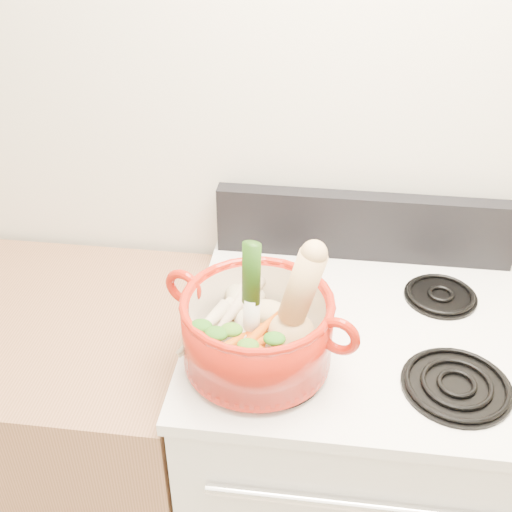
# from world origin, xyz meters

# --- Properties ---
(wall_back) EXTENTS (3.50, 0.02, 2.60)m
(wall_back) POSITION_xyz_m (0.00, 1.75, 1.30)
(wall_back) COLOR silver
(wall_back) RESTS_ON floor
(stove_body) EXTENTS (0.76, 0.65, 0.92)m
(stove_body) POSITION_xyz_m (0.00, 1.40, 0.46)
(stove_body) COLOR white
(stove_body) RESTS_ON floor
(cooktop) EXTENTS (0.78, 0.67, 0.03)m
(cooktop) POSITION_xyz_m (0.00, 1.40, 0.93)
(cooktop) COLOR silver
(cooktop) RESTS_ON stove_body
(control_backsplash) EXTENTS (0.76, 0.05, 0.18)m
(control_backsplash) POSITION_xyz_m (0.00, 1.70, 1.04)
(control_backsplash) COLOR black
(control_backsplash) RESTS_ON cooktop
(oven_handle) EXTENTS (0.60, 0.02, 0.02)m
(oven_handle) POSITION_xyz_m (0.00, 1.06, 0.78)
(oven_handle) COLOR silver
(oven_handle) RESTS_ON stove_body
(burner_front_left) EXTENTS (0.22, 0.22, 0.02)m
(burner_front_left) POSITION_xyz_m (-0.19, 1.24, 0.96)
(burner_front_left) COLOR black
(burner_front_left) RESTS_ON cooktop
(burner_front_right) EXTENTS (0.22, 0.22, 0.02)m
(burner_front_right) POSITION_xyz_m (0.19, 1.24, 0.96)
(burner_front_right) COLOR black
(burner_front_right) RESTS_ON cooktop
(burner_back_left) EXTENTS (0.17, 0.17, 0.02)m
(burner_back_left) POSITION_xyz_m (-0.19, 1.54, 0.96)
(burner_back_left) COLOR black
(burner_back_left) RESTS_ON cooktop
(burner_back_right) EXTENTS (0.17, 0.17, 0.02)m
(burner_back_right) POSITION_xyz_m (0.19, 1.54, 0.96)
(burner_back_right) COLOR black
(burner_back_right) RESTS_ON cooktop
(dutch_oven) EXTENTS (0.39, 0.39, 0.15)m
(dutch_oven) POSITION_xyz_m (-0.22, 1.26, 1.04)
(dutch_oven) COLOR #9F1709
(dutch_oven) RESTS_ON burner_front_left
(pot_handle_left) EXTENTS (0.09, 0.05, 0.09)m
(pot_handle_left) POSITION_xyz_m (-0.38, 1.31, 1.10)
(pot_handle_left) COLOR #9F1709
(pot_handle_left) RESTS_ON dutch_oven
(pot_handle_right) EXTENTS (0.09, 0.05, 0.09)m
(pot_handle_right) POSITION_xyz_m (-0.06, 1.20, 1.10)
(pot_handle_right) COLOR #9F1709
(pot_handle_right) RESTS_ON dutch_oven
(squash) EXTENTS (0.16, 0.10, 0.26)m
(squash) POSITION_xyz_m (-0.15, 1.26, 1.12)
(squash) COLOR tan
(squash) RESTS_ON dutch_oven
(leek) EXTENTS (0.05, 0.06, 0.25)m
(leek) POSITION_xyz_m (-0.23, 1.27, 1.12)
(leek) COLOR silver
(leek) RESTS_ON dutch_oven
(ginger) EXTENTS (0.11, 0.09, 0.05)m
(ginger) POSITION_xyz_m (-0.21, 1.34, 1.02)
(ginger) COLOR tan
(ginger) RESTS_ON dutch_oven
(parsnip_0) EXTENTS (0.12, 0.20, 0.06)m
(parsnip_0) POSITION_xyz_m (-0.28, 1.30, 1.02)
(parsnip_0) COLOR beige
(parsnip_0) RESTS_ON dutch_oven
(parsnip_1) EXTENTS (0.15, 0.22, 0.07)m
(parsnip_1) POSITION_xyz_m (-0.31, 1.29, 1.03)
(parsnip_1) COLOR beige
(parsnip_1) RESTS_ON dutch_oven
(parsnip_2) EXTENTS (0.11, 0.21, 0.06)m
(parsnip_2) POSITION_xyz_m (-0.26, 1.28, 1.04)
(parsnip_2) COLOR beige
(parsnip_2) RESTS_ON dutch_oven
(parsnip_3) EXTENTS (0.11, 0.16, 0.05)m
(parsnip_3) POSITION_xyz_m (-0.33, 1.25, 1.04)
(parsnip_3) COLOR beige
(parsnip_3) RESTS_ON dutch_oven
(parsnip_4) EXTENTS (0.09, 0.21, 0.06)m
(parsnip_4) POSITION_xyz_m (-0.28, 1.32, 1.05)
(parsnip_4) COLOR beige
(parsnip_4) RESTS_ON dutch_oven
(parsnip_5) EXTENTS (0.12, 0.21, 0.06)m
(parsnip_5) POSITION_xyz_m (-0.27, 1.31, 1.05)
(parsnip_5) COLOR beige
(parsnip_5) RESTS_ON dutch_oven
(carrot_0) EXTENTS (0.05, 0.16, 0.05)m
(carrot_0) POSITION_xyz_m (-0.21, 1.20, 1.01)
(carrot_0) COLOR #CA3C0A
(carrot_0) RESTS_ON dutch_oven
(carrot_1) EXTENTS (0.13, 0.14, 0.05)m
(carrot_1) POSITION_xyz_m (-0.26, 1.23, 1.03)
(carrot_1) COLOR #C25209
(carrot_1) RESTS_ON dutch_oven
(carrot_2) EXTENTS (0.12, 0.17, 0.05)m
(carrot_2) POSITION_xyz_m (-0.22, 1.22, 1.03)
(carrot_2) COLOR #C05709
(carrot_2) RESTS_ON dutch_oven
(carrot_3) EXTENTS (0.13, 0.13, 0.05)m
(carrot_3) POSITION_xyz_m (-0.23, 1.21, 1.04)
(carrot_3) COLOR orange
(carrot_3) RESTS_ON dutch_oven
(carrot_4) EXTENTS (0.11, 0.16, 0.05)m
(carrot_4) POSITION_xyz_m (-0.22, 1.24, 1.04)
(carrot_4) COLOR #D0610A
(carrot_4) RESTS_ON dutch_oven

